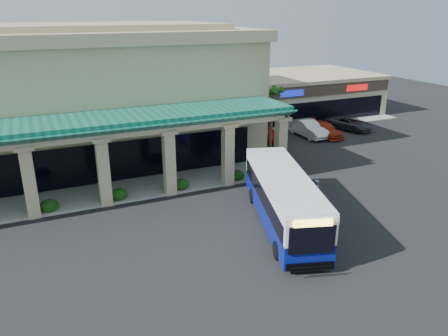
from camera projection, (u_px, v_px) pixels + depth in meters
name	position (u px, v px, depth m)	size (l,w,h in m)	color
ground	(240.00, 216.00, 27.92)	(110.00, 110.00, 0.00)	black
main_building	(72.00, 95.00, 36.62)	(30.80, 14.80, 11.35)	#C0B289
arcade	(91.00, 159.00, 29.70)	(30.00, 6.20, 5.70)	#0E5447
strip_mall	(285.00, 94.00, 54.59)	(22.50, 12.50, 4.90)	beige
palm_0	(271.00, 116.00, 39.50)	(2.40, 2.40, 6.60)	#1B4813
palm_1	(265.00, 113.00, 42.59)	(2.40, 2.40, 5.80)	#1B4813
broadleaf_tree	(225.00, 110.00, 46.28)	(2.60, 2.60, 4.81)	#10340B
transit_bus	(283.00, 200.00, 26.23)	(2.71, 11.63, 3.25)	navy
pedestrian	(317.00, 193.00, 29.12)	(0.66, 0.44, 1.82)	slate
car_silver	(267.00, 134.00, 43.59)	(1.67, 4.15, 1.41)	#A7080C
car_white	(308.00, 128.00, 45.11)	(1.79, 5.12, 1.69)	silver
car_red	(323.00, 129.00, 45.23)	(2.06, 5.08, 1.47)	maroon
car_gray	(349.00, 123.00, 47.71)	(2.37, 5.14, 1.43)	#2A2C33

